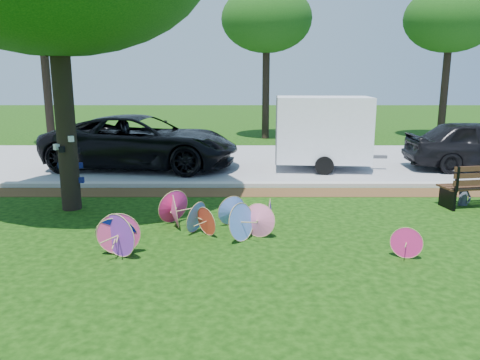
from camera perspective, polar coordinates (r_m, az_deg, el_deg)
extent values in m
plane|color=black|center=(8.36, -3.49, -9.02)|extent=(90.00, 90.00, 0.00)
cube|color=#472D16|center=(12.64, -2.25, -1.52)|extent=(90.00, 1.00, 0.01)
cube|color=#B7B5AD|center=(13.31, -2.13, -0.57)|extent=(90.00, 0.30, 0.12)
cube|color=gray|center=(17.39, -1.62, 2.33)|extent=(90.00, 8.00, 0.01)
cylinder|color=black|center=(11.41, -20.66, 8.54)|extent=(0.44, 0.44, 4.87)
cone|color=pink|center=(9.08, 2.21, -4.99)|extent=(0.69, 0.43, 0.68)
cone|color=purple|center=(9.54, 3.66, -4.18)|extent=(0.23, 0.67, 0.66)
cone|color=#FF418C|center=(8.51, -14.54, -6.27)|extent=(0.77, 0.25, 0.76)
cone|color=#5B86E8|center=(9.41, -5.59, -4.45)|extent=(0.52, 0.69, 0.66)
cone|color=#D82273|center=(8.61, 19.64, -7.15)|extent=(0.55, 0.33, 0.55)
cone|color=purple|center=(8.38, -14.37, -6.47)|extent=(0.74, 0.54, 0.79)
cone|color=#D82273|center=(9.99, -7.98, -3.25)|extent=(0.71, 0.67, 0.75)
cone|color=#FF418C|center=(9.73, -8.12, -3.82)|extent=(0.34, 0.72, 0.71)
cone|color=#5B86E8|center=(8.92, -0.09, -5.06)|extent=(0.63, 0.72, 0.75)
cone|color=red|center=(9.22, -3.93, -4.98)|extent=(0.51, 0.55, 0.60)
cone|color=#5B86E8|center=(9.77, -0.92, -3.79)|extent=(0.64, 0.48, 0.65)
cone|color=#101CC3|center=(8.57, -14.76, -6.24)|extent=(0.75, 0.38, 0.73)
imported|color=black|center=(16.28, -11.82, 4.57)|extent=(6.80, 3.80, 1.80)
cube|color=white|center=(15.89, 10.03, 6.13)|extent=(3.16, 2.14, 2.72)
imported|color=#3C4252|center=(12.52, 25.79, -0.29)|extent=(0.48, 0.39, 1.13)
cylinder|color=black|center=(22.88, -22.43, 10.13)|extent=(0.36, 0.36, 5.00)
ellipsoid|color=#0D3A0D|center=(23.04, -23.14, 18.33)|extent=(4.40, 4.40, 3.20)
cylinder|color=black|center=(23.77, 3.17, 11.08)|extent=(0.36, 0.36, 5.00)
ellipsoid|color=#0D3A0D|center=(23.92, 3.27, 19.01)|extent=(4.40, 4.40, 3.20)
cylinder|color=black|center=(25.57, 23.66, 10.17)|extent=(0.36, 0.36, 5.00)
ellipsoid|color=#0D3A0D|center=(25.71, 24.33, 17.52)|extent=(4.40, 4.40, 3.20)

